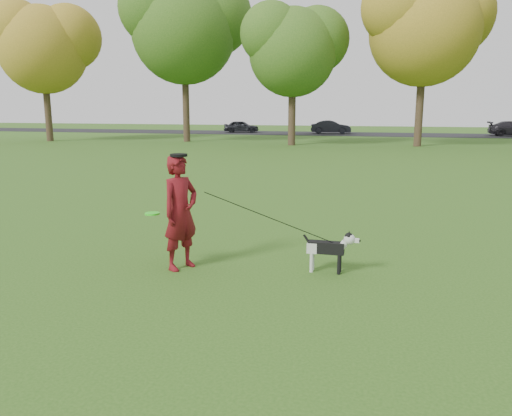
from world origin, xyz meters
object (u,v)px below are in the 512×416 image
(car_left, at_px, (241,126))
(car_mid, at_px, (331,127))
(dog, at_px, (330,247))
(man, at_px, (180,212))

(car_left, height_order, car_mid, car_mid)
(dog, bearing_deg, car_mid, 95.87)
(dog, relative_size, car_mid, 0.24)
(man, bearing_deg, dog, -55.16)
(man, relative_size, dog, 2.05)
(dog, height_order, car_mid, car_mid)
(man, height_order, car_mid, man)
(car_left, xyz_separation_m, car_mid, (8.67, 0.00, 0.03))
(car_left, relative_size, car_mid, 0.92)
(car_mid, bearing_deg, man, 177.22)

